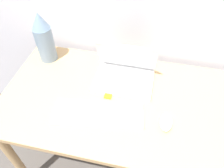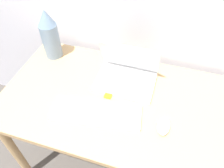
{
  "view_description": "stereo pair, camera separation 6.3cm",
  "coord_description": "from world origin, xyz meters",
  "px_view_note": "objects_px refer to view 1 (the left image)",
  "views": [
    {
      "loc": [
        0.14,
        -0.37,
        1.63
      ],
      "look_at": [
        -0.02,
        0.36,
        0.82
      ],
      "focal_mm": 35.0,
      "sensor_mm": 36.0,
      "label": 1
    },
    {
      "loc": [
        0.2,
        -0.36,
        1.63
      ],
      "look_at": [
        -0.02,
        0.36,
        0.82
      ],
      "focal_mm": 35.0,
      "sensor_mm": 36.0,
      "label": 2
    }
  ],
  "objects_px": {
    "mouse": "(166,122)",
    "mp3_player": "(109,95)",
    "vase": "(44,38)",
    "keyboard": "(98,113)",
    "laptop": "(125,72)"
  },
  "relations": [
    {
      "from": "keyboard",
      "to": "mouse",
      "type": "relative_size",
      "value": 4.35
    },
    {
      "from": "mp3_player",
      "to": "mouse",
      "type": "bearing_deg",
      "value": -20.62
    },
    {
      "from": "keyboard",
      "to": "vase",
      "type": "bearing_deg",
      "value": 139.92
    },
    {
      "from": "laptop",
      "to": "keyboard",
      "type": "bearing_deg",
      "value": -106.19
    },
    {
      "from": "keyboard",
      "to": "vase",
      "type": "distance_m",
      "value": 0.57
    },
    {
      "from": "keyboard",
      "to": "vase",
      "type": "relative_size",
      "value": 1.46
    },
    {
      "from": "vase",
      "to": "mp3_player",
      "type": "height_order",
      "value": "vase"
    },
    {
      "from": "keyboard",
      "to": "mp3_player",
      "type": "distance_m",
      "value": 0.14
    },
    {
      "from": "laptop",
      "to": "mp3_player",
      "type": "relative_size",
      "value": 5.72
    },
    {
      "from": "vase",
      "to": "laptop",
      "type": "bearing_deg",
      "value": -8.25
    },
    {
      "from": "mp3_player",
      "to": "vase",
      "type": "bearing_deg",
      "value": 153.65
    },
    {
      "from": "keyboard",
      "to": "mp3_player",
      "type": "height_order",
      "value": "keyboard"
    },
    {
      "from": "mouse",
      "to": "mp3_player",
      "type": "xyz_separation_m",
      "value": [
        -0.31,
        0.12,
        -0.01
      ]
    },
    {
      "from": "laptop",
      "to": "mp3_player",
      "type": "xyz_separation_m",
      "value": [
        -0.06,
        -0.15,
        -0.05
      ]
    },
    {
      "from": "vase",
      "to": "mouse",
      "type": "bearing_deg",
      "value": -24.04
    }
  ]
}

